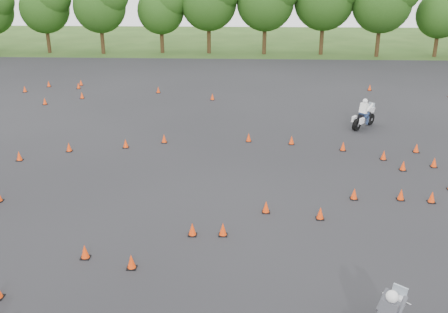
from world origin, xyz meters
TOP-DOWN VIEW (x-y plane):
  - ground at (0.00, 0.00)m, footprint 140.00×140.00m
  - asphalt_pad at (0.00, 6.00)m, footprint 62.00×62.00m
  - treeline at (4.14, 34.64)m, footprint 86.91×32.37m
  - traffic_cones at (-0.02, 5.23)m, footprint 36.13×33.08m
  - rider_white at (7.79, 12.52)m, footprint 2.05×2.24m

SIDE VIEW (x-z plane):
  - ground at x=0.00m, z-range 0.00..0.00m
  - asphalt_pad at x=0.00m, z-range 0.01..0.01m
  - traffic_cones at x=-0.02m, z-range 0.01..0.46m
  - rider_white at x=7.79m, z-range 0.00..1.80m
  - treeline at x=4.14m, z-range -0.82..10.17m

